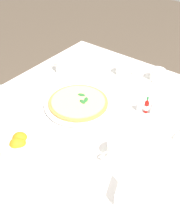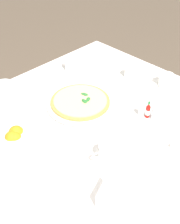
{
  "view_description": "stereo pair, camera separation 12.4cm",
  "coord_description": "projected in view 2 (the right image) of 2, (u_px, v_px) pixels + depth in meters",
  "views": [
    {
      "loc": [
        0.5,
        -0.74,
        1.55
      ],
      "look_at": [
        -0.08,
        0.02,
        0.76
      ],
      "focal_mm": 45.17,
      "sensor_mm": 36.0,
      "label": 1
    },
    {
      "loc": [
        0.6,
        -0.66,
        1.55
      ],
      "look_at": [
        -0.08,
        0.02,
        0.76
      ],
      "focal_mm": 45.17,
      "sensor_mm": 36.0,
      "label": 2
    }
  ],
  "objects": [
    {
      "name": "water_glass_far_right",
      "position": [
        7.0,
        96.0,
        1.28
      ],
      "size": [
        0.07,
        0.07,
        0.13
      ],
      "color": "white",
      "rests_on": "dining_table"
    },
    {
      "name": "pepper_shaker",
      "position": [
        141.0,
        110.0,
        1.25
      ],
      "size": [
        0.03,
        0.03,
        0.06
      ],
      "color": "white",
      "rests_on": "dining_table"
    },
    {
      "name": "pizza",
      "position": [
        80.0,
        101.0,
        1.3
      ],
      "size": [
        0.28,
        0.28,
        0.02
      ],
      "color": "#C68E47",
      "rests_on": "pizza_plate"
    },
    {
      "name": "coffee_cup_center_back",
      "position": [
        132.0,
        73.0,
        1.49
      ],
      "size": [
        0.13,
        0.13,
        0.06
      ],
      "color": "white",
      "rests_on": "dining_table"
    },
    {
      "name": "hot_sauce_bottle",
      "position": [
        148.0,
        111.0,
        1.23
      ],
      "size": [
        0.02,
        0.02,
        0.08
      ],
      "color": "#B7140F",
      "rests_on": "dining_table"
    },
    {
      "name": "salt_shaker",
      "position": [
        154.0,
        114.0,
        1.23
      ],
      "size": [
        0.03,
        0.03,
        0.06
      ],
      "color": "white",
      "rests_on": "dining_table"
    },
    {
      "name": "dining_table",
      "position": [
        100.0,
        147.0,
        1.28
      ],
      "size": [
        1.19,
        1.19,
        0.74
      ],
      "color": "white",
      "rests_on": "ground_plane"
    },
    {
      "name": "coffee_cup_near_left",
      "position": [
        72.0,
        66.0,
        1.54
      ],
      "size": [
        0.13,
        0.13,
        0.07
      ],
      "color": "white",
      "rests_on": "dining_table"
    },
    {
      "name": "citrus_bowl",
      "position": [
        15.0,
        139.0,
        1.11
      ],
      "size": [
        0.15,
        0.15,
        0.07
      ],
      "color": "white",
      "rests_on": "dining_table"
    },
    {
      "name": "ground_plane",
      "position": [
        98.0,
        219.0,
        1.67
      ],
      "size": [
        8.0,
        8.0,
        0.0
      ],
      "primitive_type": "plane",
      "color": "brown"
    },
    {
      "name": "pizza_plate",
      "position": [
        80.0,
        103.0,
        1.31
      ],
      "size": [
        0.31,
        0.31,
        0.02
      ],
      "color": "white",
      "rests_on": "dining_table"
    },
    {
      "name": "menu_card",
      "position": [
        102.0,
        192.0,
        0.91
      ],
      "size": [
        0.03,
        0.09,
        0.06
      ],
      "rotation": [
        0.0,
        0.0,
        5.06
      ],
      "color": "white",
      "rests_on": "dining_table"
    },
    {
      "name": "coffee_cup_right_edge",
      "position": [
        166.0,
        81.0,
        1.42
      ],
      "size": [
        0.13,
        0.13,
        0.07
      ],
      "color": "white",
      "rests_on": "dining_table"
    },
    {
      "name": "coffee_cup_far_left",
      "position": [
        108.0,
        153.0,
        1.04
      ],
      "size": [
        0.13,
        0.13,
        0.07
      ],
      "color": "white",
      "rests_on": "dining_table"
    }
  ]
}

